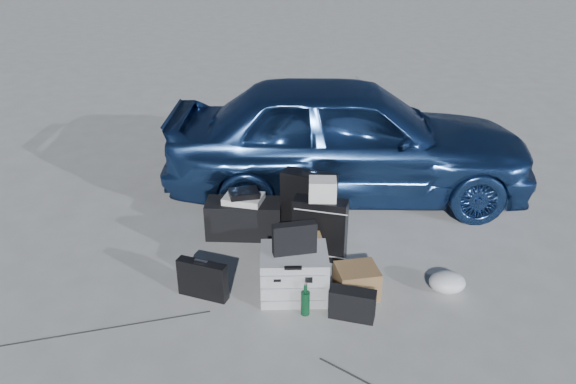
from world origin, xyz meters
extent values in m
plane|color=#A3A49F|center=(0.00, 0.00, 0.00)|extent=(60.00, 60.00, 0.00)
imported|color=#2A4D8B|center=(0.56, 2.11, 0.70)|extent=(4.14, 1.75, 1.39)
cube|color=#A9ABAE|center=(0.02, 0.06, 0.21)|extent=(0.60, 0.50, 0.41)
cube|color=black|center=(0.03, 0.06, 0.55)|extent=(0.38, 0.18, 0.27)
cube|color=black|center=(-0.75, -0.02, 0.17)|extent=(0.45, 0.23, 0.34)
cube|color=black|center=(0.13, 1.05, 0.35)|extent=(0.57, 0.37, 0.70)
cube|color=black|center=(0.24, 0.67, 0.30)|extent=(0.53, 0.29, 0.60)
cube|color=silver|center=(0.26, 0.69, 0.70)|extent=(0.25, 0.20, 0.20)
cube|color=black|center=(-0.52, 1.05, 0.19)|extent=(0.76, 0.33, 0.38)
cube|color=silver|center=(-0.52, 1.06, 0.41)|extent=(0.42, 0.35, 0.07)
cube|color=black|center=(-0.51, 1.04, 0.47)|extent=(0.33, 0.28, 0.06)
cube|color=#976A41|center=(0.12, 0.41, 0.19)|extent=(0.30, 0.21, 0.37)
cube|color=brown|center=(0.56, 0.08, 0.13)|extent=(0.41, 0.37, 0.26)
ellipsoid|color=silver|center=(1.35, 0.16, 0.09)|extent=(0.34, 0.30, 0.18)
cube|color=black|center=(0.51, -0.25, 0.13)|extent=(0.39, 0.22, 0.26)
cylinder|color=#0A3319|center=(0.13, -0.22, 0.15)|extent=(0.10, 0.10, 0.29)
camera|label=1|loc=(0.16, -3.94, 2.89)|focal=35.00mm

